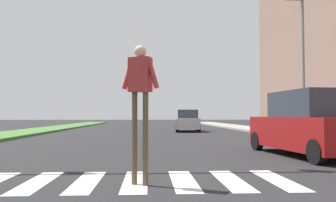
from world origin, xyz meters
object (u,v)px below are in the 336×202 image
at_px(street_lamp_right, 302,53).
at_px(suv_crossing, 309,125).
at_px(pedestrian_performer, 140,91).
at_px(sedan_midblock, 188,121).

xyz_separation_m(street_lamp_right, suv_crossing, (-3.32, -7.73, -3.66)).
bearing_deg(suv_crossing, pedestrian_performer, -140.77).
distance_m(street_lamp_right, sedan_midblock, 10.67).
distance_m(pedestrian_performer, suv_crossing, 6.56).
relative_size(street_lamp_right, sedan_midblock, 1.77).
distance_m(street_lamp_right, suv_crossing, 9.17).
xyz_separation_m(street_lamp_right, sedan_midblock, (-5.20, 8.50, -3.82)).
bearing_deg(sedan_midblock, pedestrian_performer, -98.85).
relative_size(street_lamp_right, pedestrian_performer, 3.01).
bearing_deg(sedan_midblock, street_lamp_right, -58.55).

